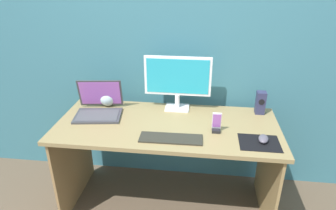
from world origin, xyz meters
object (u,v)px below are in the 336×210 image
at_px(speaker_right, 260,103).
at_px(laptop, 99,108).
at_px(keyboard_external, 171,138).
at_px(fishbowl, 108,97).
at_px(monitor, 178,80).
at_px(phone_in_dock, 216,125).
at_px(mouse, 263,139).

relative_size(speaker_right, laptop, 0.46).
bearing_deg(keyboard_external, fishbowl, 139.61).
bearing_deg(monitor, keyboard_external, -89.68).
xyz_separation_m(monitor, laptop, (-0.57, -0.16, -0.19)).
bearing_deg(speaker_right, keyboard_external, -143.79).
distance_m(laptop, keyboard_external, 0.64).
relative_size(monitor, keyboard_external, 1.24).
height_order(keyboard_external, phone_in_dock, phone_in_dock).
xyz_separation_m(keyboard_external, phone_in_dock, (0.29, 0.13, 0.04)).
distance_m(speaker_right, laptop, 1.19).
bearing_deg(laptop, fishbowl, 83.70).
distance_m(fishbowl, mouse, 1.20).
relative_size(laptop, phone_in_dock, 2.63).
xyz_separation_m(monitor, fishbowl, (-0.55, 0.00, -0.17)).
bearing_deg(speaker_right, monitor, 179.76).
distance_m(speaker_right, mouse, 0.42).
xyz_separation_m(laptop, fishbowl, (0.02, 0.16, 0.02)).
bearing_deg(fishbowl, monitor, -0.09).
height_order(mouse, phone_in_dock, phone_in_dock).
relative_size(mouse, phone_in_dock, 0.72).
height_order(keyboard_external, mouse, mouse).
bearing_deg(mouse, monitor, 156.29).
relative_size(monitor, fishbowl, 3.46).
relative_size(monitor, phone_in_dock, 3.56).
height_order(laptop, fishbowl, laptop).
bearing_deg(fishbowl, speaker_right, -0.17).
distance_m(speaker_right, fishbowl, 1.17).
height_order(monitor, mouse, monitor).
distance_m(laptop, fishbowl, 0.16).
bearing_deg(speaker_right, mouse, -95.34).
distance_m(laptop, phone_in_dock, 0.87).
bearing_deg(fishbowl, laptop, -96.30).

